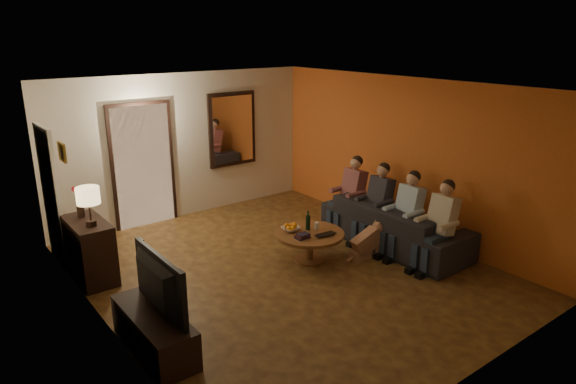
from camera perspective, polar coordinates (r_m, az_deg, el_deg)
floor at (r=7.45m, az=-0.44°, el=-8.71°), size 5.00×6.00×0.01m
ceiling at (r=6.72m, az=-0.49°, el=11.61°), size 5.00×6.00×0.01m
back_wall at (r=9.47m, az=-11.49°, el=5.02°), size 5.00×0.02×2.60m
front_wall at (r=5.05m, az=20.62°, el=-6.86°), size 5.00×0.02×2.60m
left_wall at (r=5.90m, az=-20.29°, el=-3.35°), size 0.02×6.00×2.60m
right_wall at (r=8.65m, az=12.91°, el=3.77°), size 0.02×6.00×2.60m
orange_accent at (r=8.65m, az=12.87°, el=3.76°), size 0.01×6.00×2.60m
kitchen_doorway at (r=9.20m, az=-15.81°, el=2.73°), size 1.00×0.06×2.10m
door_trim at (r=9.19m, az=-15.79°, el=2.72°), size 1.12×0.04×2.22m
fridge_glimpse at (r=9.33m, az=-14.33°, el=2.10°), size 0.45×0.03×1.70m
mirror_frame at (r=9.86m, az=-6.22°, el=6.94°), size 1.00×0.05×1.40m
mirror_glass at (r=9.84m, az=-6.13°, el=6.92°), size 0.86×0.02×1.26m
white_door at (r=8.12m, az=-24.81°, el=-0.39°), size 0.06×0.85×2.04m
framed_art at (r=6.97m, az=-23.83°, el=4.08°), size 0.03×0.28×0.24m
art_canvas at (r=6.97m, az=-23.71°, el=4.10°), size 0.01×0.22×0.18m
dresser at (r=7.56m, az=-21.14°, el=-6.04°), size 0.45×0.95×0.84m
table_lamp at (r=7.12m, az=-21.22°, el=-1.51°), size 0.30×0.30×0.54m
flower_vase at (r=7.54m, az=-22.16°, el=-0.99°), size 0.14×0.14×0.44m
tv_stand at (r=5.86m, az=-14.66°, el=-14.75°), size 0.45×1.31×0.44m
tv at (r=5.59m, az=-15.09°, el=-10.00°), size 1.13×0.15×0.65m
sofa at (r=8.30m, az=11.75°, el=-3.57°), size 2.45×0.96×0.72m
person_a at (r=7.63m, az=16.44°, el=-3.89°), size 0.60×0.40×1.20m
person_b at (r=7.97m, az=13.00°, el=-2.70°), size 0.60×0.40×1.20m
person_c at (r=8.33m, az=9.85°, el=-1.59°), size 0.60×0.40×1.20m
person_d at (r=8.73m, az=6.98°, el=-0.58°), size 0.60×0.40×1.20m
dog at (r=7.81m, az=8.70°, el=-5.36°), size 0.58×0.30×0.56m
coffee_table at (r=7.67m, az=2.39°, el=-6.07°), size 1.20×1.20×0.45m
bowl at (r=7.62m, az=0.31°, el=-4.11°), size 0.26×0.26×0.06m
oranges at (r=7.60m, az=0.31°, el=-3.63°), size 0.20×0.20×0.08m
wine_bottle at (r=7.62m, az=2.24°, el=-3.12°), size 0.07×0.07×0.31m
wine_glass at (r=7.71m, az=3.21°, el=-3.75°), size 0.06×0.06×0.10m
book_stack at (r=7.37m, az=1.60°, el=-4.88°), size 0.20×0.15×0.07m
laptop at (r=7.44m, az=4.39°, el=-4.88°), size 0.35×0.24×0.03m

